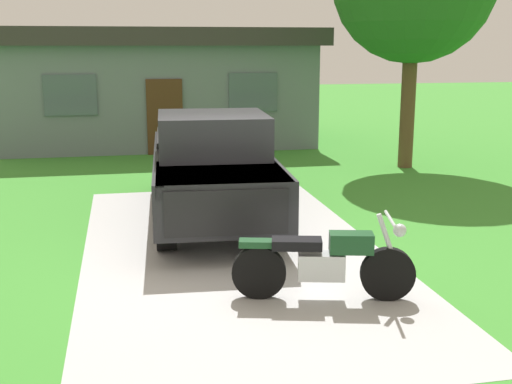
{
  "coord_description": "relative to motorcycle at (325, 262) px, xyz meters",
  "views": [
    {
      "loc": [
        -1.54,
        -9.25,
        3.03
      ],
      "look_at": [
        0.35,
        -0.02,
        0.9
      ],
      "focal_mm": 45.81,
      "sensor_mm": 36.0,
      "label": 1
    }
  ],
  "objects": [
    {
      "name": "pickup_truck",
      "position": [
        -0.81,
        4.16,
        0.48
      ],
      "size": [
        2.34,
        5.73,
        1.9
      ],
      "color": "black",
      "rests_on": "ground"
    },
    {
      "name": "neighbor_house",
      "position": [
        -1.16,
        13.76,
        1.32
      ],
      "size": [
        9.6,
        5.6,
        3.5
      ],
      "color": "slate",
      "rests_on": "ground"
    },
    {
      "name": "ground_plane",
      "position": [
        -0.77,
        2.08,
        -0.47
      ],
      "size": [
        80.0,
        80.0,
        0.0
      ],
      "primitive_type": "plane",
      "color": "#3E8F30"
    },
    {
      "name": "driveway_pad",
      "position": [
        -0.77,
        2.08,
        -0.47
      ],
      "size": [
        4.4,
        8.64,
        0.01
      ],
      "primitive_type": "cube",
      "color": "#B6B6B6",
      "rests_on": "ground"
    },
    {
      "name": "motorcycle",
      "position": [
        0.0,
        0.0,
        0.0
      ],
      "size": [
        2.17,
        0.87,
        1.09
      ],
      "color": "black",
      "rests_on": "ground"
    }
  ]
}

